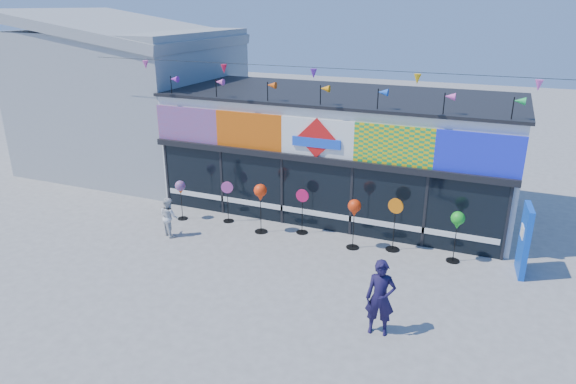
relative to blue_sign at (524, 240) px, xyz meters
The scene contains 13 objects.
ground 6.92m from the blue_sign, 156.36° to the right, with size 80.00×80.00×0.00m, color slate.
kite_shop 7.11m from the blue_sign, 152.97° to the left, with size 16.00×5.70×5.31m.
neighbour_building 16.96m from the blue_sign, 165.34° to the left, with size 8.18×7.20×6.87m.
blue_sign is the anchor object (origin of this frame).
spinner_0 10.80m from the blue_sign, behind, with size 0.35×0.35×1.40m.
spinner_1 9.22m from the blue_sign, behind, with size 0.38×0.37×1.44m.
spinner_2 7.82m from the blue_sign, behind, with size 0.42×0.42×1.66m.
spinner_3 6.54m from the blue_sign, behind, with size 0.42×0.38×1.51m.
spinner_4 4.72m from the blue_sign, behind, with size 0.40×0.40×1.58m.
spinner_5 3.55m from the blue_sign, behind, with size 0.47×0.43×1.67m.
spinner_6 1.79m from the blue_sign, behind, with size 0.39×0.39×1.56m.
adult_man 5.17m from the blue_sign, 125.08° to the right, with size 0.66×0.43×1.81m, color #171136.
child 10.55m from the blue_sign, behind, with size 0.62×0.36×1.28m, color silver.
Camera 1 is at (5.23, -11.39, 7.04)m, focal length 32.00 mm.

